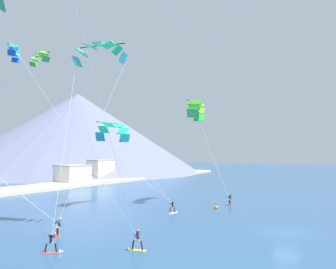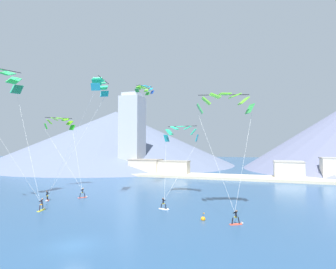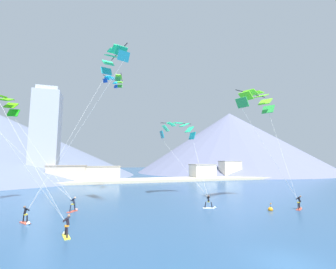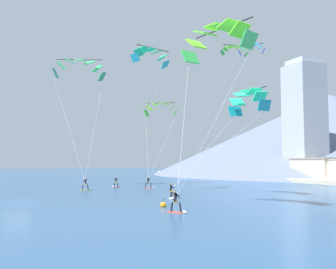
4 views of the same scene
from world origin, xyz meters
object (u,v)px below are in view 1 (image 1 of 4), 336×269
kitesurfer_near_trail (135,244)px  kitesurfer_far_right (54,247)px  kitesurfer_near_lead (174,209)px  race_marker_buoy (216,208)px  parafoil_kite_near_lead (114,130)px  parafoil_kite_far_right (99,52)px  parafoil_kite_far_left (197,109)px  parafoil_kite_distant_low_drift (40,57)px  kitesurfer_mid_center (58,230)px  parafoil_kite_distant_high_outer (14,52)px  kitesurfer_far_left (230,202)px

kitesurfer_near_trail → kitesurfer_far_right: (-4.09, 5.14, -0.06)m
kitesurfer_near_lead → race_marker_buoy: size_ratio=1.75×
parafoil_kite_near_lead → parafoil_kite_far_right: bearing=-144.8°
kitesurfer_far_right → parafoil_kite_far_left: size_ratio=0.12×
kitesurfer_near_trail → parafoil_kite_near_lead: size_ratio=0.16×
kitesurfer_far_right → race_marker_buoy: 26.41m
race_marker_buoy → kitesurfer_near_lead: bearing=150.8°
parafoil_kite_far_right → parafoil_kite_distant_low_drift: bearing=81.6°
kitesurfer_mid_center → kitesurfer_near_trail: bearing=-88.7°
parafoil_kite_far_right → parafoil_kite_distant_low_drift: 13.15m
parafoil_kite_distant_high_outer → kitesurfer_far_right: bearing=-113.5°
kitesurfer_mid_center → parafoil_kite_distant_high_outer: size_ratio=0.47×
parafoil_kite_far_left → race_marker_buoy: (-2.20, -4.26, -14.91)m
kitesurfer_near_trail → parafoil_kite_distant_high_outer: parafoil_kite_distant_high_outer is taller
kitesurfer_mid_center → parafoil_kite_near_lead: 20.33m
parafoil_kite_distant_high_outer → kitesurfer_near_trail: bearing=-100.2°
kitesurfer_near_trail → kitesurfer_far_left: bearing=4.6°
kitesurfer_far_right → parafoil_kite_distant_high_outer: 30.43m
kitesurfer_mid_center → parafoil_kite_distant_high_outer: (4.68, 15.41, 21.50)m
parafoil_kite_near_lead → parafoil_kite_distant_low_drift: 14.37m
parafoil_kite_far_left → kitesurfer_near_lead: bearing=-174.5°
parafoil_kite_far_left → parafoil_kite_distant_high_outer: 27.77m
kitesurfer_mid_center → parafoil_kite_far_left: parafoil_kite_far_left is taller
kitesurfer_far_left → parafoil_kite_near_lead: 20.90m
kitesurfer_far_right → parafoil_kite_far_right: bearing=20.0°
kitesurfer_far_left → parafoil_kite_far_right: 29.68m
kitesurfer_far_left → parafoil_kite_distant_low_drift: (-20.55, 18.77, 20.42)m
kitesurfer_far_right → race_marker_buoy: size_ratio=1.67×
kitesurfer_near_lead → parafoil_kite_near_lead: (-0.52, 10.29, 11.02)m
kitesurfer_far_right → kitesurfer_mid_center: bearing=47.8°
parafoil_kite_far_left → parafoil_kite_distant_low_drift: parafoil_kite_distant_low_drift is taller
parafoil_kite_far_right → parafoil_kite_distant_low_drift: parafoil_kite_distant_low_drift is taller
kitesurfer_far_left → parafoil_kite_distant_high_outer: size_ratio=0.46×
race_marker_buoy → parafoil_kite_distant_high_outer: bearing=128.5°
kitesurfer_near_lead → kitesurfer_mid_center: (-16.22, 3.43, 0.07)m
kitesurfer_far_left → parafoil_kite_near_lead: size_ratio=0.16×
parafoil_kite_far_left → parafoil_kite_distant_high_outer: (-19.93, 18.04, 6.99)m
kitesurfer_near_trail → kitesurfer_near_lead: bearing=20.5°
kitesurfer_mid_center → parafoil_kite_distant_low_drift: (5.90, 11.46, 20.40)m
parafoil_kite_far_right → parafoil_kite_near_lead: bearing=35.2°
kitesurfer_far_right → parafoil_kite_distant_low_drift: bearing=58.1°
kitesurfer_far_left → race_marker_buoy: (-4.05, 0.43, -0.39)m
kitesurfer_near_trail → kitesurfer_far_left: (26.23, 2.09, -0.00)m
parafoil_kite_far_left → kitesurfer_mid_center: bearing=173.9°
parafoil_kite_near_lead → parafoil_kite_far_left: (8.91, -9.48, 3.56)m
kitesurfer_near_lead → parafoil_kite_distant_high_outer: bearing=121.5°
parafoil_kite_far_left → parafoil_kite_near_lead: bearing=133.2°
kitesurfer_near_trail → parafoil_kite_distant_high_outer: bearing=79.8°
parafoil_kite_distant_low_drift → kitesurfer_mid_center: bearing=-117.3°
kitesurfer_far_right → parafoil_kite_far_right: size_ratio=0.09×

